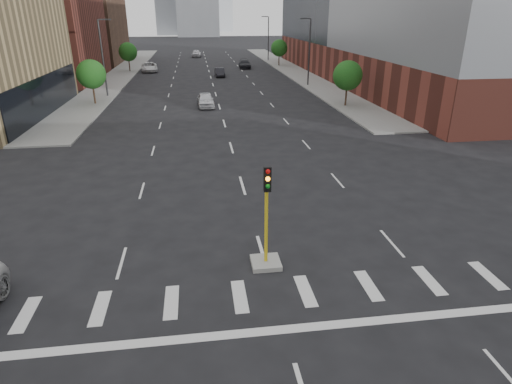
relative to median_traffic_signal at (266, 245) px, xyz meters
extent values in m
cube|color=gray|center=(-15.00, 65.03, -0.90)|extent=(5.00, 92.00, 0.15)
cube|color=gray|center=(15.00, 65.03, -0.90)|extent=(5.00, 92.00, 0.15)
cube|color=brown|center=(-27.50, 57.03, 5.03)|extent=(20.00, 22.00, 12.00)
cube|color=brown|center=(-27.50, 83.03, 5.53)|extent=(20.00, 24.00, 13.00)
cube|color=brown|center=(29.50, 51.03, 1.53)|extent=(24.00, 70.00, 5.00)
cube|color=#999993|center=(0.00, 0.03, -0.87)|extent=(1.20, 1.20, 0.20)
cylinder|color=gold|center=(0.00, 0.03, 0.83)|extent=(0.14, 0.14, 3.20)
cube|color=black|center=(0.00, -0.15, 2.93)|extent=(0.28, 0.18, 1.00)
sphere|color=red|center=(0.00, -0.25, 3.28)|extent=(0.18, 0.18, 0.18)
sphere|color=orange|center=(0.00, -0.25, 2.98)|extent=(0.18, 0.18, 0.18)
sphere|color=#0C7F19|center=(0.00, -0.25, 2.68)|extent=(0.18, 0.18, 0.18)
cylinder|color=#2D2D30|center=(13.50, 46.03, 3.53)|extent=(0.20, 0.20, 9.00)
cube|color=#2D2D30|center=(12.70, 46.03, 8.03)|extent=(1.40, 0.22, 0.15)
cylinder|color=#2D2D30|center=(13.50, 81.03, 3.53)|extent=(0.20, 0.20, 9.00)
cube|color=#2D2D30|center=(12.70, 81.03, 8.03)|extent=(1.40, 0.22, 0.15)
cylinder|color=#2D2D30|center=(-13.50, 41.03, 3.53)|extent=(0.20, 0.20, 9.00)
cube|color=#2D2D30|center=(-12.70, 41.03, 8.03)|extent=(1.40, 0.22, 0.15)
cylinder|color=#382619|center=(-14.00, 36.03, 0.05)|extent=(0.20, 0.20, 1.75)
sphere|color=#144B18|center=(-14.00, 36.03, 2.43)|extent=(3.20, 3.20, 3.20)
cylinder|color=#382619|center=(-14.00, 66.03, 0.05)|extent=(0.20, 0.20, 1.75)
sphere|color=#144B18|center=(-14.00, 66.03, 2.43)|extent=(3.20, 3.20, 3.20)
cylinder|color=#382619|center=(14.00, 31.03, 0.05)|extent=(0.20, 0.20, 1.75)
sphere|color=#144B18|center=(14.00, 31.03, 2.43)|extent=(3.20, 3.20, 3.20)
cylinder|color=#382619|center=(14.00, 71.03, 0.05)|extent=(0.20, 0.20, 1.75)
sphere|color=#144B18|center=(14.00, 71.03, 2.43)|extent=(3.20, 3.20, 3.20)
imported|color=silver|center=(-1.50, 33.08, -0.20)|extent=(1.95, 4.59, 1.55)
imported|color=black|center=(1.50, 57.51, -0.29)|extent=(1.58, 4.22, 1.38)
imported|color=silver|center=(-10.50, 65.59, -0.17)|extent=(3.31, 6.04, 1.61)
imported|color=black|center=(6.92, 68.47, -0.22)|extent=(2.37, 5.31, 1.51)
imported|color=silver|center=(-1.92, 92.08, -0.12)|extent=(2.44, 5.16, 1.71)
camera|label=1|loc=(-2.50, -15.05, 8.74)|focal=30.00mm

